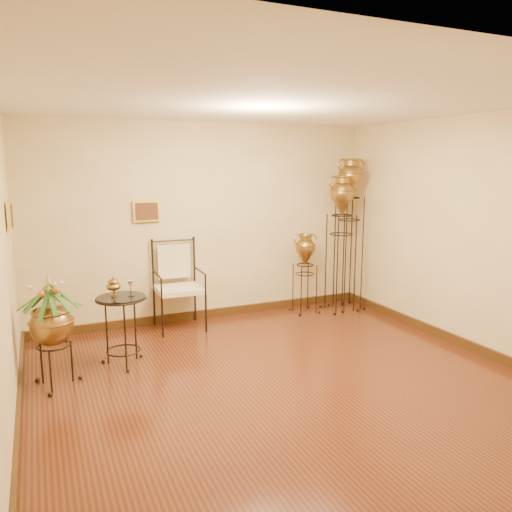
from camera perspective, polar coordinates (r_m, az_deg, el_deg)
name	(u,v)px	position (r m, az deg, el deg)	size (l,w,h in m)	color
ground	(285,384)	(5.29, 3.32, -14.39)	(5.00, 5.00, 0.00)	#552714
room_shell	(286,216)	(4.83, 3.43, 4.63)	(5.02, 5.02, 2.81)	beige
amphora_tall	(349,233)	(7.76, 10.58, 2.64)	(0.53, 0.53, 2.33)	black
amphora_mid	(341,243)	(7.67, 9.69, 1.52)	(0.60, 0.60, 2.09)	black
amphora_short	(305,273)	(7.55, 5.61, -1.93)	(0.48, 0.48, 1.23)	black
planter_urn	(51,320)	(5.40, -22.35, -6.78)	(0.87, 0.87, 1.25)	black
armchair	(179,286)	(6.83, -8.80, -3.38)	(0.69, 0.65, 1.21)	black
side_table	(122,329)	(5.81, -15.04, -8.09)	(0.55, 0.55, 0.99)	black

